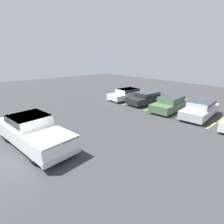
{
  "coord_description": "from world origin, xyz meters",
  "views": [
    {
      "loc": [
        8.49,
        -1.59,
        4.76
      ],
      "look_at": [
        -0.28,
        6.08,
        1.0
      ],
      "focal_mm": 28.0,
      "sensor_mm": 36.0,
      "label": 1
    }
  ],
  "objects_px": {
    "parked_sedan_a": "(127,94)",
    "parked_sedan_d": "(200,108)",
    "parked_sedan_c": "(170,103)",
    "pickup_truck": "(33,131)",
    "parked_sedan_b": "(147,97)"
  },
  "relations": [
    {
      "from": "parked_sedan_c",
      "to": "parked_sedan_d",
      "type": "height_order",
      "value": "parked_sedan_d"
    },
    {
      "from": "pickup_truck",
      "to": "parked_sedan_d",
      "type": "xyz_separation_m",
      "value": [
        3.92,
        11.78,
        -0.17
      ]
    },
    {
      "from": "parked_sedan_b",
      "to": "parked_sedan_c",
      "type": "bearing_deg",
      "value": 86.48
    },
    {
      "from": "parked_sedan_b",
      "to": "parked_sedan_d",
      "type": "bearing_deg",
      "value": 92.16
    },
    {
      "from": "pickup_truck",
      "to": "parked_sedan_d",
      "type": "distance_m",
      "value": 12.41
    },
    {
      "from": "parked_sedan_a",
      "to": "parked_sedan_d",
      "type": "height_order",
      "value": "parked_sedan_d"
    },
    {
      "from": "parked_sedan_c",
      "to": "parked_sedan_d",
      "type": "distance_m",
      "value": 2.55
    },
    {
      "from": "pickup_truck",
      "to": "parked_sedan_a",
      "type": "distance_m",
      "value": 12.35
    },
    {
      "from": "parked_sedan_a",
      "to": "parked_sedan_b",
      "type": "xyz_separation_m",
      "value": [
        2.56,
        0.23,
        -0.01
      ]
    },
    {
      "from": "parked_sedan_a",
      "to": "parked_sedan_d",
      "type": "xyz_separation_m",
      "value": [
        8.04,
        0.14,
        0.04
      ]
    },
    {
      "from": "parked_sedan_d",
      "to": "pickup_truck",
      "type": "bearing_deg",
      "value": -24.08
    },
    {
      "from": "parked_sedan_a",
      "to": "parked_sedan_d",
      "type": "distance_m",
      "value": 8.04
    },
    {
      "from": "pickup_truck",
      "to": "parked_sedan_a",
      "type": "xyz_separation_m",
      "value": [
        -4.12,
        11.64,
        -0.21
      ]
    },
    {
      "from": "pickup_truck",
      "to": "parked_sedan_c",
      "type": "distance_m",
      "value": 11.61
    },
    {
      "from": "parked_sedan_a",
      "to": "parked_sedan_c",
      "type": "distance_m",
      "value": 5.5
    }
  ]
}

